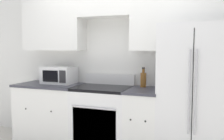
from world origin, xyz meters
TOP-DOWN VIEW (x-y plane):
  - wall_back at (0.01, 0.59)m, footprint 8.00×0.39m
  - lower_cabinets_left at (-1.04, 0.31)m, footprint 1.02×0.64m
  - lower_cabinets_right at (0.46, 0.31)m, footprint 0.45×0.64m
  - oven_range at (-0.15, 0.31)m, footprint 0.80×0.65m
  - refrigerator at (1.11, 0.35)m, footprint 0.86×0.74m
  - microwave at (-0.94, 0.41)m, footprint 0.49×0.37m
  - bottle at (0.41, 0.51)m, footprint 0.09×0.09m

SIDE VIEW (x-z plane):
  - lower_cabinets_left at x=-1.04m, z-range 0.00..0.93m
  - lower_cabinets_right at x=0.46m, z-range 0.00..0.93m
  - oven_range at x=-0.15m, z-range -0.07..1.02m
  - refrigerator at x=1.11m, z-range 0.00..1.79m
  - bottle at x=0.41m, z-range 0.90..1.19m
  - microwave at x=-0.94m, z-range 0.93..1.20m
  - wall_back at x=0.01m, z-range 0.24..2.84m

